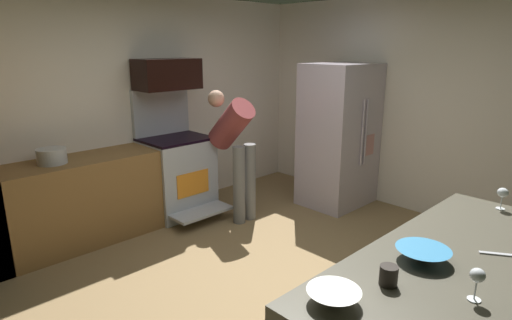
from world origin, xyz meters
The scene contains 15 objects.
ground_plane centered at (0.00, 0.00, -0.01)m, with size 5.20×4.80×0.02m, color olive.
wall_back centered at (0.00, 2.34, 1.30)m, with size 5.20×0.12×2.60m, color white.
wall_right centered at (2.54, 0.00, 1.30)m, with size 0.12×4.80×2.60m, color white.
lower_cabinet_run centered at (-0.90, 1.98, 0.45)m, with size 2.40×0.60×0.90m, color brown.
oven_range centered at (0.33, 1.97, 0.51)m, with size 0.76×0.95×1.51m.
microwave centered at (0.33, 2.06, 1.69)m, with size 0.74×0.38×0.35m, color black.
refrigerator centered at (2.03, 0.81, 0.90)m, with size 0.89×0.73×1.80m.
person_cook centered at (0.75, 1.36, 0.91)m, with size 0.31×0.69×1.50m.
mixing_bowl_large centered at (-1.00, -1.30, 0.93)m, with size 0.25×0.25×0.07m, color white.
mixing_bowl_small centered at (-0.34, -1.40, 0.93)m, with size 0.29×0.29×0.07m, color teal.
wine_glass_near centered at (-0.52, -1.73, 1.02)m, with size 0.07×0.07×0.16m.
wine_glass_mid centered at (0.77, -1.45, 1.02)m, with size 0.07×0.07×0.16m.
mug_coffee centered at (-0.69, -1.39, 0.95)m, with size 0.09×0.09×0.10m, color black.
knife_chef centered at (0.05, -1.70, 0.90)m, with size 0.27×0.02×0.01m, color #B7BABF.
stock_pot centered at (-1.07, 1.98, 0.98)m, with size 0.28×0.28×0.15m, color #BBBDC0.
Camera 1 is at (-2.40, -2.25, 2.02)m, focal length 29.63 mm.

